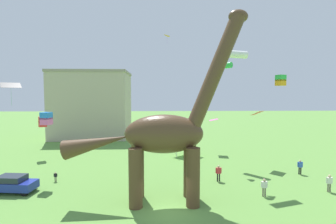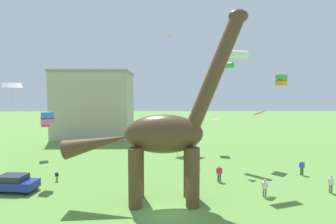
{
  "view_description": "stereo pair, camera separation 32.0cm",
  "coord_description": "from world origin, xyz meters",
  "px_view_note": "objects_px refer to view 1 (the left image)",
  "views": [
    {
      "loc": [
        -0.77,
        -18.44,
        8.78
      ],
      "look_at": [
        0.06,
        3.02,
        7.34
      ],
      "focal_mm": 27.19,
      "sensor_mm": 36.0,
      "label": 1
    },
    {
      "loc": [
        -0.45,
        -18.45,
        8.78
      ],
      "look_at": [
        0.06,
        3.02,
        7.34
      ],
      "focal_mm": 27.19,
      "sensor_mm": 36.0,
      "label": 2
    }
  ],
  "objects_px": {
    "person_watching_child": "(300,166)",
    "kite_high_right": "(11,85)",
    "kite_mid_center": "(257,113)",
    "parked_sedan_left": "(12,184)",
    "person_strolling_adult": "(56,176)",
    "kite_mid_right": "(167,36)",
    "person_vendor_side": "(264,186)",
    "dinosaur_sculpture": "(163,134)",
    "kite_apex": "(221,66)",
    "kite_high_left": "(46,118)",
    "kite_near_low": "(233,55)",
    "festival_canopy_tent": "(185,138)",
    "kite_far_left": "(281,80)",
    "person_far_spectator": "(219,172)",
    "kite_drifting": "(214,120)",
    "kite_near_high": "(43,122)",
    "person_photographer": "(329,182)"
  },
  "relations": [
    {
      "from": "person_watching_child",
      "to": "kite_high_right",
      "type": "bearing_deg",
      "value": -70.47
    },
    {
      "from": "person_watching_child",
      "to": "kite_mid_center",
      "type": "height_order",
      "value": "kite_mid_center"
    },
    {
      "from": "parked_sedan_left",
      "to": "person_strolling_adult",
      "type": "bearing_deg",
      "value": 50.93
    },
    {
      "from": "parked_sedan_left",
      "to": "person_watching_child",
      "type": "distance_m",
      "value": 29.2
    },
    {
      "from": "kite_high_right",
      "to": "kite_mid_right",
      "type": "bearing_deg",
      "value": 52.68
    },
    {
      "from": "person_vendor_side",
      "to": "kite_mid_center",
      "type": "height_order",
      "value": "kite_mid_center"
    },
    {
      "from": "dinosaur_sculpture",
      "to": "kite_apex",
      "type": "height_order",
      "value": "dinosaur_sculpture"
    },
    {
      "from": "kite_high_left",
      "to": "person_strolling_adult",
      "type": "bearing_deg",
      "value": -0.08
    },
    {
      "from": "person_vendor_side",
      "to": "kite_high_left",
      "type": "distance_m",
      "value": 21.53
    },
    {
      "from": "person_strolling_adult",
      "to": "kite_mid_right",
      "type": "distance_m",
      "value": 24.45
    },
    {
      "from": "kite_near_low",
      "to": "person_vendor_side",
      "type": "bearing_deg",
      "value": -77.13
    },
    {
      "from": "person_strolling_adult",
      "to": "kite_near_low",
      "type": "height_order",
      "value": "kite_near_low"
    },
    {
      "from": "festival_canopy_tent",
      "to": "kite_far_left",
      "type": "relative_size",
      "value": 3.51
    },
    {
      "from": "person_far_spectator",
      "to": "kite_high_right",
      "type": "distance_m",
      "value": 20.39
    },
    {
      "from": "person_far_spectator",
      "to": "kite_apex",
      "type": "xyz_separation_m",
      "value": [
        1.98,
        7.69,
        11.57
      ]
    },
    {
      "from": "kite_high_right",
      "to": "kite_apex",
      "type": "bearing_deg",
      "value": 30.07
    },
    {
      "from": "kite_far_left",
      "to": "kite_mid_right",
      "type": "distance_m",
      "value": 21.22
    },
    {
      "from": "kite_high_left",
      "to": "kite_apex",
      "type": "bearing_deg",
      "value": 20.36
    },
    {
      "from": "parked_sedan_left",
      "to": "kite_near_low",
      "type": "relative_size",
      "value": 1.56
    },
    {
      "from": "festival_canopy_tent",
      "to": "kite_mid_center",
      "type": "distance_m",
      "value": 10.6
    },
    {
      "from": "person_vendor_side",
      "to": "kite_far_left",
      "type": "height_order",
      "value": "kite_far_left"
    },
    {
      "from": "dinosaur_sculpture",
      "to": "person_watching_child",
      "type": "bearing_deg",
      "value": 8.4
    },
    {
      "from": "person_watching_child",
      "to": "person_vendor_side",
      "type": "xyz_separation_m",
      "value": [
        -6.52,
        -5.88,
        -0.04
      ]
    },
    {
      "from": "kite_mid_center",
      "to": "kite_drifting",
      "type": "relative_size",
      "value": 1.09
    },
    {
      "from": "person_strolling_adult",
      "to": "festival_canopy_tent",
      "type": "bearing_deg",
      "value": 41.19
    },
    {
      "from": "kite_near_high",
      "to": "kite_mid_right",
      "type": "xyz_separation_m",
      "value": [
        17.41,
        2.96,
        12.55
      ]
    },
    {
      "from": "kite_mid_right",
      "to": "kite_near_low",
      "type": "bearing_deg",
      "value": -61.38
    },
    {
      "from": "kite_apex",
      "to": "kite_near_low",
      "type": "relative_size",
      "value": 1.01
    },
    {
      "from": "person_strolling_adult",
      "to": "person_vendor_side",
      "type": "xyz_separation_m",
      "value": [
        19.59,
        -4.5,
        0.35
      ]
    },
    {
      "from": "kite_mid_right",
      "to": "festival_canopy_tent",
      "type": "bearing_deg",
      "value": -46.82
    },
    {
      "from": "person_photographer",
      "to": "kite_apex",
      "type": "distance_m",
      "value": 17.54
    },
    {
      "from": "kite_near_high",
      "to": "kite_drifting",
      "type": "bearing_deg",
      "value": 4.96
    },
    {
      "from": "festival_canopy_tent",
      "to": "kite_high_right",
      "type": "distance_m",
      "value": 22.78
    },
    {
      "from": "kite_drifting",
      "to": "parked_sedan_left",
      "type": "bearing_deg",
      "value": -145.33
    },
    {
      "from": "person_strolling_adult",
      "to": "kite_near_low",
      "type": "distance_m",
      "value": 22.15
    },
    {
      "from": "dinosaur_sculpture",
      "to": "person_vendor_side",
      "type": "distance_m",
      "value": 9.97
    },
    {
      "from": "person_watching_child",
      "to": "person_vendor_side",
      "type": "distance_m",
      "value": 8.78
    },
    {
      "from": "person_watching_child",
      "to": "kite_apex",
      "type": "relative_size",
      "value": 0.58
    },
    {
      "from": "person_vendor_side",
      "to": "kite_far_left",
      "type": "relative_size",
      "value": 1.73
    },
    {
      "from": "person_watching_child",
      "to": "kite_far_left",
      "type": "xyz_separation_m",
      "value": [
        -5.44,
        -6.07,
        9.02
      ]
    },
    {
      "from": "dinosaur_sculpture",
      "to": "parked_sedan_left",
      "type": "xyz_separation_m",
      "value": [
        -13.62,
        2.47,
        -4.83
      ]
    },
    {
      "from": "kite_high_right",
      "to": "parked_sedan_left",
      "type": "bearing_deg",
      "value": 126.22
    },
    {
      "from": "kite_near_high",
      "to": "person_photographer",
      "type": "bearing_deg",
      "value": -23.65
    },
    {
      "from": "person_watching_child",
      "to": "kite_near_high",
      "type": "bearing_deg",
      "value": -97.69
    },
    {
      "from": "person_strolling_adult",
      "to": "kite_drifting",
      "type": "xyz_separation_m",
      "value": [
        18.77,
        12.16,
        4.45
      ]
    },
    {
      "from": "kite_near_high",
      "to": "kite_apex",
      "type": "relative_size",
      "value": 0.49
    },
    {
      "from": "parked_sedan_left",
      "to": "kite_high_right",
      "type": "distance_m",
      "value": 9.02
    },
    {
      "from": "kite_high_left",
      "to": "dinosaur_sculpture",
      "type": "bearing_deg",
      "value": -24.32
    },
    {
      "from": "kite_mid_right",
      "to": "person_vendor_side",
      "type": "bearing_deg",
      "value": -65.98
    },
    {
      "from": "kite_high_left",
      "to": "person_photographer",
      "type": "bearing_deg",
      "value": -8.02
    }
  ]
}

